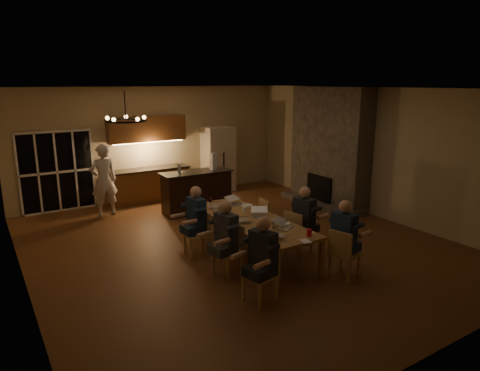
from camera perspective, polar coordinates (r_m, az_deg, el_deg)
name	(u,v)px	position (r m, az deg, el deg)	size (l,w,h in m)	color
floor	(237,244)	(9.11, -0.41, -7.77)	(9.00, 9.00, 0.00)	brown
back_wall	(154,143)	(12.66, -11.34, 5.58)	(8.00, 0.04, 3.20)	tan
left_wall	(15,198)	(7.42, -27.85, -1.45)	(0.04, 9.00, 3.20)	tan
right_wall	(373,152)	(11.26, 17.27, 4.24)	(0.04, 9.00, 3.20)	tan
ceiling	(237,87)	(8.47, -0.45, 12.94)	(8.00, 9.00, 0.04)	white
french_doors	(57,172)	(12.02, -23.21, 1.64)	(1.86, 0.08, 2.10)	black
fireplace	(330,147)	(11.84, 11.85, 5.01)	(0.58, 2.50, 3.20)	#645B4F
kitchenette	(149,159)	(12.32, -12.02, 3.45)	(2.24, 0.68, 2.40)	brown
refrigerator	(218,159)	(13.22, -2.93, 3.54)	(0.90, 0.68, 2.00)	beige
dining_table	(251,237)	(8.41, 1.47, -6.89)	(1.10, 3.06, 0.75)	#A37741
bar_island	(197,192)	(11.17, -5.79, -0.84)	(1.84, 0.68, 1.08)	black
chair_left_near	(260,275)	(6.72, 2.68, -11.78)	(0.44, 0.44, 0.89)	tan
chair_left_mid	(227,251)	(7.59, -1.68, -8.67)	(0.44, 0.44, 0.89)	tan
chair_left_far	(197,234)	(8.42, -5.82, -6.43)	(0.44, 0.44, 0.89)	tan
chair_right_near	(345,253)	(7.70, 13.84, -8.76)	(0.44, 0.44, 0.89)	tan
chair_right_mid	(299,232)	(8.54, 7.85, -6.20)	(0.44, 0.44, 0.89)	tan
chair_right_far	(272,219)	(9.31, 4.29, -4.42)	(0.44, 0.44, 0.89)	tan
person_left_near	(263,260)	(6.62, 3.06, -9.88)	(0.60, 0.60, 1.38)	#23262D
person_right_near	(343,239)	(7.66, 13.63, -6.90)	(0.60, 0.60, 1.38)	#1E314B
person_left_mid	(226,239)	(7.44, -1.86, -7.14)	(0.60, 0.60, 1.38)	#383E43
person_right_mid	(304,221)	(8.45, 8.50, -4.70)	(0.60, 0.60, 1.38)	#23262D
person_left_far	(197,221)	(8.42, -5.82, -4.67)	(0.60, 0.60, 1.38)	#1E314B
standing_person	(104,180)	(11.26, -17.71, 0.66)	(0.67, 0.44, 1.83)	silver
chandelier	(126,121)	(6.84, -14.96, 8.34)	(0.61, 0.61, 0.03)	black
laptop_a	(274,230)	(7.37, 4.55, -5.94)	(0.32, 0.28, 0.23)	silver
laptop_b	(285,222)	(7.78, 6.03, -4.90)	(0.32, 0.28, 0.23)	silver
laptop_c	(241,216)	(8.11, 0.08, -4.05)	(0.32, 0.28, 0.23)	silver
laptop_d	(259,211)	(8.37, 2.61, -3.48)	(0.32, 0.28, 0.23)	silver
laptop_e	(216,202)	(9.03, -3.21, -2.20)	(0.32, 0.28, 0.23)	silver
laptop_f	(236,199)	(9.20, -0.56, -1.87)	(0.32, 0.28, 0.23)	silver
mug_front	(261,222)	(7.95, 2.88, -4.91)	(0.08, 0.08, 0.10)	white
mug_mid	(245,209)	(8.73, 0.61, -3.17)	(0.09, 0.09, 0.10)	white
mug_back	(216,209)	(8.74, -3.25, -3.16)	(0.09, 0.09, 0.10)	white
redcup_near	(309,233)	(7.47, 9.23, -6.23)	(0.09, 0.09, 0.12)	red
redcup_mid	(221,215)	(8.33, -2.60, -3.95)	(0.10, 0.10, 0.12)	red
can_silver	(273,224)	(7.81, 4.42, -5.20)	(0.06, 0.06, 0.12)	#B2B2B7
can_cola	(210,201)	(9.31, -3.97, -2.05)	(0.07, 0.07, 0.12)	#3F0F0C
plate_near	(284,223)	(8.04, 5.91, -5.04)	(0.24, 0.24, 0.02)	white
plate_left	(262,235)	(7.42, 2.95, -6.63)	(0.28, 0.28, 0.02)	white
plate_far	(247,205)	(9.15, 0.92, -2.64)	(0.24, 0.24, 0.02)	white
notepad	(305,241)	(7.23, 8.70, -7.35)	(0.14, 0.20, 0.01)	white
bar_bottle	(179,168)	(10.89, -8.09, 2.28)	(0.08, 0.08, 0.24)	#99999E
bar_blender	(213,161)	(11.22, -3.59, 3.25)	(0.14, 0.14, 0.44)	silver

